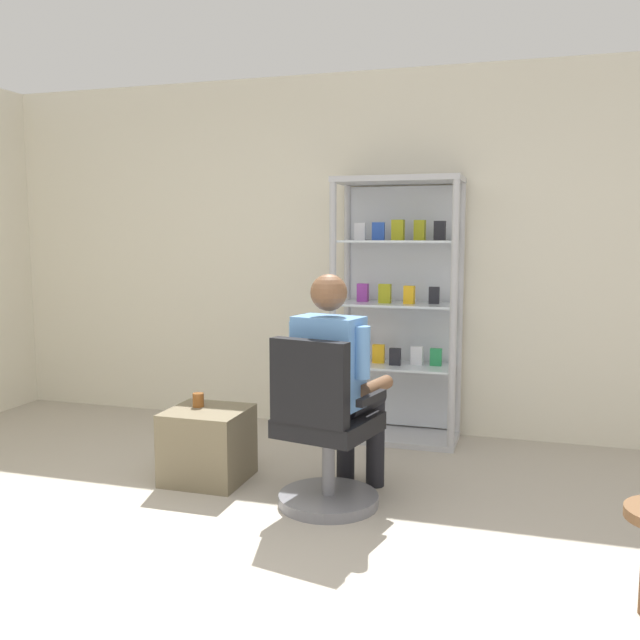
{
  "coord_description": "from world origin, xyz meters",
  "views": [
    {
      "loc": [
        1.34,
        -2.24,
        1.51
      ],
      "look_at": [
        0.14,
        1.65,
        1.0
      ],
      "focal_mm": 39.2,
      "sensor_mm": 36.0,
      "label": 1
    }
  ],
  "objects_px": {
    "display_cabinet_main": "(399,308)",
    "storage_crate": "(208,445)",
    "tea_glass": "(198,400)",
    "seated_shopkeeper": "(338,376)",
    "office_chair": "(324,439)"
  },
  "relations": [
    {
      "from": "seated_shopkeeper",
      "to": "storage_crate",
      "type": "height_order",
      "value": "seated_shopkeeper"
    },
    {
      "from": "office_chair",
      "to": "seated_shopkeeper",
      "type": "distance_m",
      "value": 0.36
    },
    {
      "from": "display_cabinet_main",
      "to": "tea_glass",
      "type": "distance_m",
      "value": 1.65
    },
    {
      "from": "office_chair",
      "to": "seated_shopkeeper",
      "type": "bearing_deg",
      "value": 77.62
    },
    {
      "from": "seated_shopkeeper",
      "to": "storage_crate",
      "type": "relative_size",
      "value": 2.75
    },
    {
      "from": "display_cabinet_main",
      "to": "tea_glass",
      "type": "height_order",
      "value": "display_cabinet_main"
    },
    {
      "from": "storage_crate",
      "to": "tea_glass",
      "type": "xyz_separation_m",
      "value": [
        -0.08,
        0.05,
        0.26
      ]
    },
    {
      "from": "office_chair",
      "to": "seated_shopkeeper",
      "type": "xyz_separation_m",
      "value": [
        0.04,
        0.16,
        0.32
      ]
    },
    {
      "from": "office_chair",
      "to": "storage_crate",
      "type": "xyz_separation_m",
      "value": [
        -0.81,
        0.22,
        -0.17
      ]
    },
    {
      "from": "storage_crate",
      "to": "tea_glass",
      "type": "relative_size",
      "value": 5.5
    },
    {
      "from": "display_cabinet_main",
      "to": "storage_crate",
      "type": "xyz_separation_m",
      "value": [
        -0.94,
        -1.25,
        -0.74
      ]
    },
    {
      "from": "display_cabinet_main",
      "to": "seated_shopkeeper",
      "type": "xyz_separation_m",
      "value": [
        -0.09,
        -1.31,
        -0.25
      ]
    },
    {
      "from": "display_cabinet_main",
      "to": "storage_crate",
      "type": "height_order",
      "value": "display_cabinet_main"
    },
    {
      "from": "seated_shopkeeper",
      "to": "display_cabinet_main",
      "type": "bearing_deg",
      "value": 85.91
    },
    {
      "from": "seated_shopkeeper",
      "to": "tea_glass",
      "type": "height_order",
      "value": "seated_shopkeeper"
    }
  ]
}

